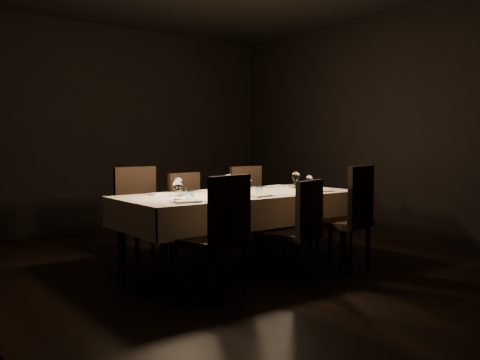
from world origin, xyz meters
TOP-DOWN VIEW (x-y plane):
  - room at (0.00, 0.00)m, footprint 5.01×6.01m
  - dining_table at (0.00, 0.00)m, footprint 2.52×1.12m
  - chair_near_left at (-0.79, -0.75)m, footprint 0.59×0.59m
  - place_setting_near_left at (-0.80, -0.22)m, footprint 0.33×0.40m
  - chair_near_center at (0.10, -0.77)m, footprint 0.57×0.57m
  - place_setting_near_center at (0.01, -0.22)m, footprint 0.33×0.40m
  - chair_near_right at (0.76, -0.80)m, footprint 0.62×0.62m
  - place_setting_near_right at (0.88, -0.22)m, footprint 0.30×0.39m
  - chair_far_left at (-0.71, 0.84)m, footprint 0.50×0.50m
  - place_setting_far_left at (-0.65, 0.22)m, footprint 0.33×0.41m
  - chair_far_center at (-0.12, 0.77)m, footprint 0.53×0.53m
  - place_setting_far_center at (-0.05, 0.22)m, footprint 0.37×0.42m
  - chair_far_right at (0.77, 0.77)m, footprint 0.48×0.48m
  - place_setting_far_right at (0.90, 0.22)m, footprint 0.35×0.41m

SIDE VIEW (x-z plane):
  - chair_near_center at x=0.10m, z-range 0.05..0.99m
  - chair_far_center at x=-0.12m, z-range 0.05..0.99m
  - chair_far_right at x=0.77m, z-range 0.05..1.04m
  - chair_near_left at x=-0.79m, z-range 0.05..1.06m
  - chair_far_left at x=-0.71m, z-range 0.05..1.07m
  - chair_near_right at x=0.76m, z-range 0.05..1.10m
  - dining_table at x=0.00m, z-range 0.31..1.07m
  - place_setting_near_right at x=0.88m, z-range 0.74..0.90m
  - place_setting_near_left at x=-0.80m, z-range 0.74..0.92m
  - place_setting_near_center at x=0.01m, z-range 0.74..0.92m
  - place_setting_far_left at x=-0.65m, z-range 0.74..0.92m
  - place_setting_far_right at x=0.90m, z-range 0.74..0.93m
  - place_setting_far_center at x=-0.05m, z-range 0.74..0.94m
  - room at x=0.00m, z-range -0.01..3.01m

